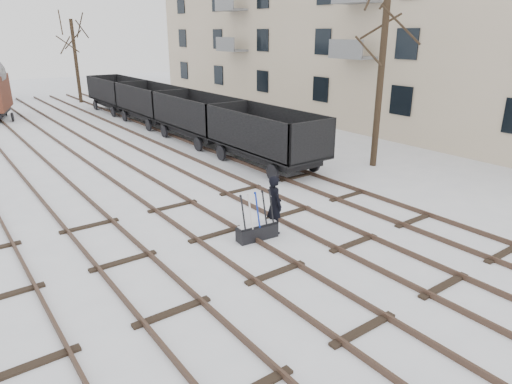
% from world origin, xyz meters
% --- Properties ---
extents(ground, '(120.00, 120.00, 0.00)m').
position_xyz_m(ground, '(0.00, 0.00, 0.00)').
color(ground, white).
rests_on(ground, ground).
extents(tracks, '(13.90, 52.00, 0.16)m').
position_xyz_m(tracks, '(-0.00, 13.67, 0.07)').
color(tracks, black).
rests_on(tracks, ground).
extents(apartment_block, '(10.12, 45.00, 16.10)m').
position_xyz_m(apartment_block, '(19.95, 14.00, 8.05)').
color(apartment_block, beige).
rests_on(apartment_block, ground).
extents(ground_frame, '(1.33, 0.53, 1.49)m').
position_xyz_m(ground_frame, '(0.88, 2.02, 0.28)').
color(ground_frame, black).
rests_on(ground_frame, ground).
extents(worker, '(0.57, 0.76, 1.87)m').
position_xyz_m(worker, '(1.63, 2.12, 0.94)').
color(worker, black).
rests_on(worker, ground).
extents(freight_wagon_a, '(2.57, 6.42, 2.62)m').
position_xyz_m(freight_wagon_a, '(6.00, 8.30, 1.00)').
color(freight_wagon_a, black).
rests_on(freight_wagon_a, ground).
extents(freight_wagon_b, '(2.57, 6.42, 2.62)m').
position_xyz_m(freight_wagon_b, '(6.00, 14.70, 1.00)').
color(freight_wagon_b, black).
rests_on(freight_wagon_b, ground).
extents(freight_wagon_c, '(2.57, 6.42, 2.62)m').
position_xyz_m(freight_wagon_c, '(6.00, 21.10, 1.00)').
color(freight_wagon_c, black).
rests_on(freight_wagon_c, ground).
extents(freight_wagon_d, '(2.57, 6.42, 2.62)m').
position_xyz_m(freight_wagon_d, '(6.00, 27.50, 1.00)').
color(freight_wagon_d, black).
rests_on(freight_wagon_d, ground).
extents(tree_near, '(0.30, 0.30, 8.24)m').
position_xyz_m(tree_near, '(10.18, 5.32, 4.12)').
color(tree_near, black).
rests_on(tree_near, ground).
extents(tree_far_right, '(0.30, 0.30, 7.03)m').
position_xyz_m(tree_far_right, '(5.06, 34.35, 3.52)').
color(tree_far_right, black).
rests_on(tree_far_right, ground).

